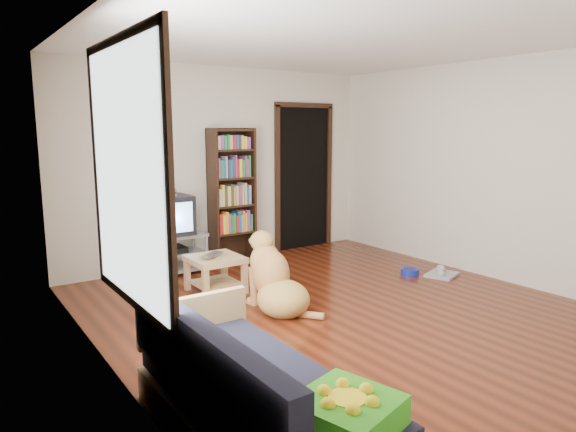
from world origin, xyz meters
TOP-DOWN VIEW (x-y plane):
  - ground at (0.00, 0.00)m, footprint 5.00×5.00m
  - ceiling at (0.00, 0.00)m, footprint 5.00×5.00m
  - wall_back at (0.00, 2.50)m, footprint 4.50×0.00m
  - wall_left at (-2.25, 0.00)m, footprint 0.00×5.00m
  - wall_right at (2.25, 0.00)m, footprint 0.00×5.00m
  - green_cushion at (-1.75, -2.06)m, footprint 0.53×0.53m
  - laptop at (-0.75, 1.24)m, footprint 0.41×0.38m
  - dog_bowl at (1.52, 0.49)m, footprint 0.22×0.22m
  - grey_rag at (1.82, 0.24)m, footprint 0.48×0.43m
  - window at (-2.23, -0.50)m, footprint 0.03×1.46m
  - doorway at (1.35, 2.48)m, footprint 1.03×0.05m
  - tv_stand at (-0.90, 2.25)m, footprint 0.90×0.45m
  - crt_tv at (-0.90, 2.27)m, footprint 0.55×0.52m
  - bookshelf at (0.05, 2.34)m, footprint 0.60×0.30m
  - sofa at (-1.87, -1.38)m, footprint 0.80×1.80m
  - coffee_table at (-0.75, 1.27)m, footprint 0.55×0.55m
  - dog at (-0.54, 0.40)m, footprint 0.53×0.97m

SIDE VIEW (x-z plane):
  - ground at x=0.00m, z-range 0.00..0.00m
  - grey_rag at x=1.82m, z-range 0.00..0.03m
  - dog_bowl at x=1.52m, z-range 0.00..0.08m
  - sofa at x=-1.87m, z-range -0.14..0.66m
  - tv_stand at x=-0.90m, z-range 0.02..0.52m
  - coffee_table at x=-0.75m, z-range 0.08..0.48m
  - dog at x=-0.54m, z-range -0.11..0.70m
  - laptop at x=-0.75m, z-range 0.40..0.43m
  - green_cushion at x=-1.75m, z-range 0.42..0.56m
  - crt_tv at x=-0.90m, z-range 0.45..1.03m
  - bookshelf at x=0.05m, z-range 0.10..1.90m
  - doorway at x=1.35m, z-range 0.03..2.21m
  - wall_back at x=0.00m, z-range -0.95..3.55m
  - wall_left at x=-2.25m, z-range -1.20..3.80m
  - wall_right at x=2.25m, z-range -1.20..3.80m
  - window at x=-2.23m, z-range 0.65..2.35m
  - ceiling at x=0.00m, z-range 2.60..2.60m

